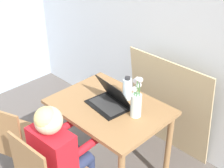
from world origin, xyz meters
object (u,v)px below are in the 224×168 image
at_px(laptop, 110,100).
at_px(flower_vase, 137,101).
at_px(chair_spare, 17,143).
at_px(person_seated, 58,149).
at_px(water_bottle, 127,89).

relative_size(laptop, flower_vase, 1.03).
bearing_deg(laptop, chair_spare, -119.68).
bearing_deg(person_seated, flower_vase, -113.25).
bearing_deg(flower_vase, water_bottle, 148.22).
bearing_deg(flower_vase, chair_spare, -137.26).
bearing_deg(water_bottle, chair_spare, -122.41).
xyz_separation_m(chair_spare, person_seated, (0.49, 0.07, 0.20)).
relative_size(person_seated, water_bottle, 5.20).
relative_size(chair_spare, laptop, 2.43).
height_order(chair_spare, flower_vase, flower_vase).
height_order(flower_vase, water_bottle, flower_vase).
relative_size(laptop, water_bottle, 1.77).
distance_m(chair_spare, water_bottle, 1.00).
xyz_separation_m(laptop, water_bottle, (0.03, 0.16, 0.04)).
distance_m(person_seated, water_bottle, 0.73).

